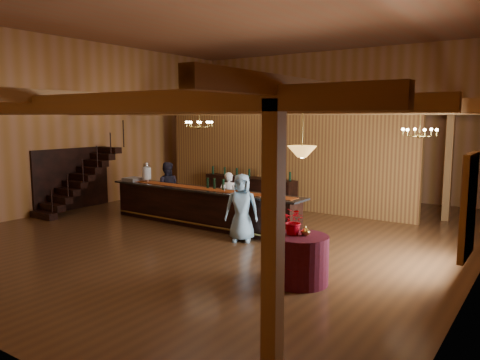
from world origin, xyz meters
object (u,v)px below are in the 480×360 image
Objects in this scene: beverage_dispenser at (147,172)px; round_table at (300,260)px; staff_second at (167,188)px; floor_plant at (372,199)px; chandelier_right at (419,132)px; chandelier_left at (199,124)px; raffle_drum at (273,190)px; guest at (242,208)px; backbar_shelf at (249,191)px; tasting_bar at (201,207)px; pendant_lamp at (302,151)px; bartender at (229,197)px.

round_table is at bearing -21.89° from beverage_dispenser.
staff_second is 1.45× the size of floor_plant.
round_table is 1.28× the size of chandelier_right.
chandelier_left and chandelier_right have the same top height.
chandelier_right is at bearing 151.81° from staff_second.
round_table is at bearing -82.44° from floor_plant.
raffle_drum is at bearing -106.11° from floor_plant.
guest is (3.74, -1.37, 0.02)m from staff_second.
staff_second is (0.29, 0.57, -0.53)m from beverage_dispenser.
tasting_bar is at bearing -76.37° from backbar_shelf.
backbar_shelf is 3.90× the size of pendant_lamp.
bartender is (-3.97, 3.30, 0.28)m from round_table.
backbar_shelf is 4.38× the size of chandelier_left.
backbar_shelf is 7.54m from round_table.
backbar_shelf is 2.16× the size of staff_second.
backbar_shelf is 4.07m from floor_plant.
chandelier_left is 0.49× the size of staff_second.
bartender is (2.57, 0.67, -0.61)m from beverage_dispenser.
beverage_dispenser is 0.37× the size of staff_second.
beverage_dispenser is (-2.20, 0.11, 0.81)m from tasting_bar.
beverage_dispenser is at bearing 178.66° from tasting_bar.
pendant_lamp is 0.80× the size of floor_plant.
guest reaches higher than backbar_shelf.
floor_plant is at bearing 97.56° from pendant_lamp.
tasting_bar is 4.35× the size of bartender.
round_table is 1.28× the size of chandelier_left.
staff_second is (-1.91, 0.68, 0.28)m from tasting_bar.
backbar_shelf is 7.77m from pendant_lamp.
staff_second is (-6.26, 3.19, -1.59)m from pendant_lamp.
guest is (1.83, -0.69, 0.29)m from tasting_bar.
beverage_dispenser is at bearing -147.07° from floor_plant.
bartender is 0.90× the size of staff_second.
chandelier_left is 0.89× the size of pendant_lamp.
beverage_dispenser is 4.58m from raffle_drum.
pendant_lamp is at bearing -28.44° from tasting_bar.
chandelier_left reaches higher than staff_second.
round_table is (4.87, -5.75, -0.05)m from backbar_shelf.
raffle_drum is 0.10× the size of backbar_shelf.
chandelier_right is (2.95, 1.73, 1.43)m from raffle_drum.
raffle_drum reaches higher than backbar_shelf.
guest is at bearing 144.06° from round_table.
tasting_bar is 5.02m from round_table.
chandelier_left is 2.26m from staff_second.
round_table is 7.04m from staff_second.
raffle_drum is 0.42× the size of chandelier_left.
bartender is at bearing 14.60° from beverage_dispenser.
staff_second reaches higher than backbar_shelf.
tasting_bar is 1.81× the size of backbar_shelf.
beverage_dispenser is at bearing 177.14° from raffle_drum.
backbar_shelf is 2.12× the size of guest.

